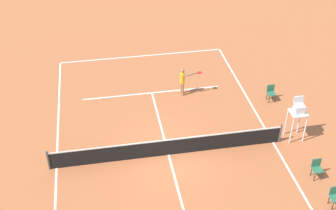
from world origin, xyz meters
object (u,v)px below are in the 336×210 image
tennis_ball (185,104)px  courtside_chair_mid (271,92)px  umpire_chair (298,112)px  courtside_chair_far (335,196)px  courtside_chair_near (317,168)px  player_serving (183,79)px

tennis_ball → courtside_chair_mid: courtside_chair_mid is taller
umpire_chair → courtside_chair_far: bearing=88.1°
umpire_chair → courtside_chair_near: umpire_chair is taller
courtside_chair_near → courtside_chair_mid: same height
tennis_ball → courtside_chair_mid: 4.94m
tennis_ball → courtside_chair_mid: size_ratio=0.07×
player_serving → courtside_chair_mid: bearing=61.5°
courtside_chair_mid → player_serving: bearing=-17.0°
courtside_chair_mid → tennis_ball: bearing=-4.5°
tennis_ball → umpire_chair: bearing=141.9°
tennis_ball → umpire_chair: (-4.84, 3.80, 1.57)m
player_serving → courtside_chair_near: (-4.58, 7.72, -0.49)m
tennis_ball → courtside_chair_mid: bearing=175.5°
courtside_chair_mid → courtside_chair_far: bearing=88.5°
courtside_chair_near → courtside_chair_far: size_ratio=1.00×
umpire_chair → courtside_chair_mid: umpire_chair is taller
courtside_chair_near → courtside_chair_mid: (-0.21, -6.26, 0.00)m
tennis_ball → courtside_chair_far: bearing=119.2°
courtside_chair_mid → courtside_chair_far: (0.21, 8.00, 0.00)m
courtside_chair_near → courtside_chair_far: (0.01, 1.74, 0.00)m
courtside_chair_far → tennis_ball: bearing=-60.8°
umpire_chair → courtside_chair_far: umpire_chair is taller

